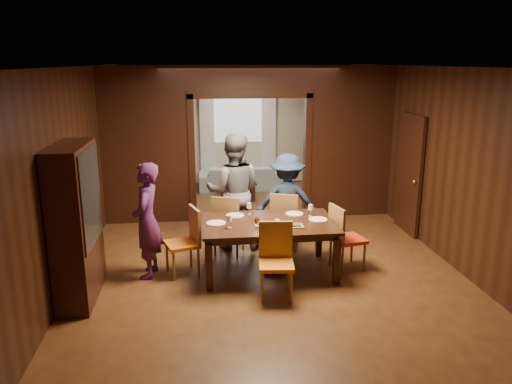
{
  "coord_description": "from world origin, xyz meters",
  "views": [
    {
      "loc": [
        -0.98,
        -7.67,
        2.98
      ],
      "look_at": [
        -0.13,
        -0.4,
        1.05
      ],
      "focal_mm": 35.0,
      "sensor_mm": 36.0,
      "label": 1
    }
  ],
  "objects": [
    {
      "name": "floor",
      "position": [
        0.0,
        0.0,
        0.0
      ],
      "size": [
        9.0,
        9.0,
        0.0
      ],
      "primitive_type": "plane",
      "color": "#512B16",
      "rests_on": "ground"
    },
    {
      "name": "ceiling",
      "position": [
        0.0,
        0.0,
        2.9
      ],
      "size": [
        5.5,
        9.0,
        0.02
      ],
      "primitive_type": "cube",
      "color": "silver",
      "rests_on": "room_walls"
    },
    {
      "name": "room_walls",
      "position": [
        0.0,
        1.89,
        1.51
      ],
      "size": [
        5.52,
        9.01,
        2.9
      ],
      "color": "black",
      "rests_on": "floor"
    },
    {
      "name": "person_purple",
      "position": [
        -1.72,
        -0.92,
        0.82
      ],
      "size": [
        0.46,
        0.64,
        1.64
      ],
      "primitive_type": "imported",
      "rotation": [
        0.0,
        0.0,
        -1.68
      ],
      "color": "#4A1B4F",
      "rests_on": "floor"
    },
    {
      "name": "person_grey",
      "position": [
        -0.43,
        0.07,
        0.94
      ],
      "size": [
        1.0,
        0.83,
        1.88
      ],
      "primitive_type": "imported",
      "rotation": [
        0.0,
        0.0,
        3.0
      ],
      "color": "slate",
      "rests_on": "floor"
    },
    {
      "name": "person_navy",
      "position": [
        0.43,
        -0.02,
        0.78
      ],
      "size": [
        1.1,
        0.77,
        1.56
      ],
      "primitive_type": "imported",
      "rotation": [
        0.0,
        0.0,
        2.94
      ],
      "color": "#1D2A49",
      "rests_on": "floor"
    },
    {
      "name": "sofa",
      "position": [
        0.02,
        3.85,
        0.29
      ],
      "size": [
        2.0,
        0.8,
        0.58
      ],
      "primitive_type": "imported",
      "rotation": [
        0.0,
        0.0,
        3.13
      ],
      "color": "#9CBECC",
      "rests_on": "floor"
    },
    {
      "name": "serving_bowl",
      "position": [
        0.07,
        -0.93,
        0.8
      ],
      "size": [
        0.36,
        0.36,
        0.09
      ],
      "primitive_type": "imported",
      "color": "black",
      "rests_on": "dining_table"
    },
    {
      "name": "dining_table",
      "position": [
        -0.01,
        -1.0,
        0.38
      ],
      "size": [
        1.89,
        1.18,
        0.76
      ],
      "primitive_type": "cube",
      "color": "black",
      "rests_on": "floor"
    },
    {
      "name": "coffee_table",
      "position": [
        -0.14,
        2.99,
        0.2
      ],
      "size": [
        0.8,
        0.5,
        0.4
      ],
      "primitive_type": "cube",
      "color": "black",
      "rests_on": "floor"
    },
    {
      "name": "chair_left",
      "position": [
        -1.25,
        -0.92,
        0.48
      ],
      "size": [
        0.55,
        0.55,
        0.97
      ],
      "primitive_type": null,
      "rotation": [
        0.0,
        0.0,
        -1.26
      ],
      "color": "#C05C12",
      "rests_on": "floor"
    },
    {
      "name": "chair_right",
      "position": [
        1.16,
        -1.0,
        0.48
      ],
      "size": [
        0.53,
        0.53,
        0.97
      ],
      "primitive_type": null,
      "rotation": [
        0.0,
        0.0,
        1.79
      ],
      "color": "red",
      "rests_on": "floor"
    },
    {
      "name": "chair_far_l",
      "position": [
        -0.53,
        -0.18,
        0.48
      ],
      "size": [
        0.56,
        0.56,
        0.97
      ],
      "primitive_type": null,
      "rotation": [
        0.0,
        0.0,
        2.8
      ],
      "color": "#D94914",
      "rests_on": "floor"
    },
    {
      "name": "chair_far_r",
      "position": [
        0.39,
        -0.1,
        0.48
      ],
      "size": [
        0.55,
        0.55,
        0.97
      ],
      "primitive_type": null,
      "rotation": [
        0.0,
        0.0,
        2.83
      ],
      "color": "red",
      "rests_on": "floor"
    },
    {
      "name": "chair_near",
      "position": [
        -0.03,
        -1.8,
        0.48
      ],
      "size": [
        0.48,
        0.48,
        0.97
      ],
      "primitive_type": null,
      "rotation": [
        0.0,
        0.0,
        -0.1
      ],
      "color": "orange",
      "rests_on": "floor"
    },
    {
      "name": "hutch",
      "position": [
        -2.53,
        -1.5,
        1.0
      ],
      "size": [
        0.4,
        1.2,
        2.0
      ],
      "primitive_type": "cube",
      "color": "black",
      "rests_on": "floor"
    },
    {
      "name": "door_right",
      "position": [
        2.7,
        0.5,
        1.05
      ],
      "size": [
        0.06,
        0.9,
        2.1
      ],
      "primitive_type": "cube",
      "color": "black",
      "rests_on": "floor"
    },
    {
      "name": "window_far",
      "position": [
        0.0,
        4.44,
        1.7
      ],
      "size": [
        1.2,
        0.03,
        1.3
      ],
      "primitive_type": "cube",
      "color": "silver",
      "rests_on": "back_wall"
    },
    {
      "name": "curtain_left",
      "position": [
        -0.75,
        4.4,
        1.25
      ],
      "size": [
        0.35,
        0.06,
        2.4
      ],
      "primitive_type": "cube",
      "color": "white",
      "rests_on": "back_wall"
    },
    {
      "name": "curtain_right",
      "position": [
        0.75,
        4.4,
        1.25
      ],
      "size": [
        0.35,
        0.06,
        2.4
      ],
      "primitive_type": "cube",
      "color": "white",
      "rests_on": "back_wall"
    },
    {
      "name": "plate_left",
      "position": [
        -0.76,
        -0.97,
        0.77
      ],
      "size": [
        0.27,
        0.27,
        0.01
      ],
      "primitive_type": "cylinder",
      "color": "white",
      "rests_on": "dining_table"
    },
    {
      "name": "plate_far_l",
      "position": [
        -0.47,
        -0.65,
        0.77
      ],
      "size": [
        0.27,
        0.27,
        0.01
      ],
      "primitive_type": "cylinder",
      "color": "silver",
      "rests_on": "dining_table"
    },
    {
      "name": "plate_far_r",
      "position": [
        0.42,
        -0.66,
        0.77
      ],
      "size": [
        0.27,
        0.27,
        0.01
      ],
      "primitive_type": "cylinder",
      "color": "silver",
      "rests_on": "dining_table"
    },
    {
      "name": "plate_right",
      "position": [
        0.71,
        -0.97,
        0.77
      ],
      "size": [
        0.27,
        0.27,
        0.01
      ],
      "primitive_type": "cylinder",
      "color": "white",
      "rests_on": "dining_table"
    },
    {
      "name": "plate_near",
      "position": [
        -0.04,
        -1.33,
        0.77
      ],
      "size": [
        0.27,
        0.27,
        0.01
      ],
      "primitive_type": "cylinder",
      "color": "silver",
      "rests_on": "dining_table"
    },
    {
      "name": "platter_a",
      "position": [
        -0.08,
        -1.11,
        0.78
      ],
      "size": [
        0.3,
        0.2,
        0.04
      ],
      "primitive_type": "cube",
      "color": "gray",
      "rests_on": "dining_table"
    },
    {
      "name": "platter_b",
      "position": [
        0.28,
        -1.23,
        0.78
      ],
      "size": [
        0.3,
        0.2,
        0.04
      ],
      "primitive_type": "cube",
      "color": "gray",
      "rests_on": "dining_table"
    },
    {
      "name": "wineglass_left",
      "position": [
        -0.59,
        -1.18,
        0.85
      ],
      "size": [
        0.08,
        0.08,
        0.18
      ],
      "primitive_type": null,
      "color": "white",
      "rests_on": "dining_table"
    },
    {
      "name": "wineglass_far",
      "position": [
        -0.25,
        -0.59,
        0.85
      ],
      "size": [
        0.08,
        0.08,
        0.18
      ],
      "primitive_type": null,
      "color": "silver",
      "rests_on": "dining_table"
    },
    {
      "name": "wineglass_right",
      "position": [
        0.63,
        -0.8,
        0.85
      ],
      "size": [
        0.08,
        0.08,
        0.18
      ],
      "primitive_type": null,
      "color": "white",
      "rests_on": "dining_table"
    },
    {
      "name": "tumbler",
      "position": [
        0.05,
        -1.32,
        0.83
      ],
      "size": [
        0.07,
        0.07,
        0.14
      ],
      "primitive_type": "cylinder",
      "color": "white",
      "rests_on": "dining_table"
    },
    {
      "name": "condiment_jar",
      "position": [
        -0.19,
        -1.06,
        0.82
      ],
      "size": [
        0.08,
        0.08,
        0.11
      ],
      "primitive_type": null,
      "color": "#462610",
      "rests_on": "dining_table"
    }
  ]
}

